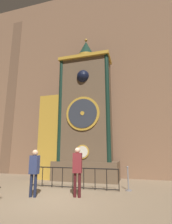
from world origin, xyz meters
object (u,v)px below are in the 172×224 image
object	(u,v)px
visitor_near	(34,168)
visitor_far	(77,167)
stanchion_post	(128,183)
clock_tower	(80,117)

from	to	relation	value
visitor_near	visitor_far	xyz separation A→B (m)	(1.60, 0.43, 0.04)
visitor_near	visitor_far	bearing A→B (deg)	15.75
stanchion_post	visitor_near	bearing A→B (deg)	-148.66
visitor_near	stanchion_post	bearing A→B (deg)	31.99
stanchion_post	clock_tower	bearing A→B (deg)	145.24
visitor_near	visitor_far	size ratio (longest dim) A/B	0.95
clock_tower	stanchion_post	world-z (taller)	clock_tower
visitor_far	stanchion_post	xyz separation A→B (m)	(1.79, 1.63, -0.76)
visitor_far	stanchion_post	distance (m)	2.54
visitor_far	stanchion_post	bearing A→B (deg)	33.16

